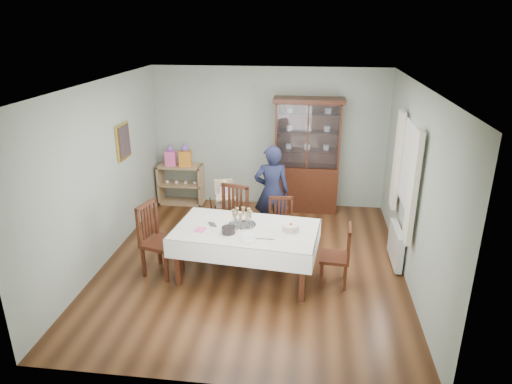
% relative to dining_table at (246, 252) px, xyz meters
% --- Properties ---
extents(floor, '(5.00, 5.00, 0.00)m').
position_rel_dining_table_xyz_m(floor, '(0.04, 0.36, -0.38)').
color(floor, '#593319').
rests_on(floor, ground).
extents(room_shell, '(5.00, 5.00, 5.00)m').
position_rel_dining_table_xyz_m(room_shell, '(0.04, 0.89, 1.32)').
color(room_shell, '#9EAA99').
rests_on(room_shell, floor).
extents(dining_table, '(2.11, 1.35, 0.76)m').
position_rel_dining_table_xyz_m(dining_table, '(0.00, 0.00, 0.00)').
color(dining_table, '#461D11').
rests_on(dining_table, floor).
extents(china_cabinet, '(1.30, 0.48, 2.18)m').
position_rel_dining_table_xyz_m(china_cabinet, '(0.79, 2.62, 0.74)').
color(china_cabinet, '#461D11').
rests_on(china_cabinet, floor).
extents(sideboard, '(0.90, 0.38, 0.80)m').
position_rel_dining_table_xyz_m(sideboard, '(-1.71, 2.64, 0.02)').
color(sideboard, tan).
rests_on(sideboard, floor).
extents(picture_frame, '(0.04, 0.48, 0.58)m').
position_rel_dining_table_xyz_m(picture_frame, '(-2.18, 1.16, 1.27)').
color(picture_frame, gold).
rests_on(picture_frame, room_shell).
extents(window, '(0.04, 1.02, 1.22)m').
position_rel_dining_table_xyz_m(window, '(2.26, 0.66, 1.17)').
color(window, white).
rests_on(window, room_shell).
extents(curtain_left, '(0.07, 0.30, 1.55)m').
position_rel_dining_table_xyz_m(curtain_left, '(2.20, 0.04, 1.07)').
color(curtain_left, silver).
rests_on(curtain_left, room_shell).
extents(curtain_right, '(0.07, 0.30, 1.55)m').
position_rel_dining_table_xyz_m(curtain_right, '(2.20, 1.28, 1.07)').
color(curtain_right, silver).
rests_on(curtain_right, room_shell).
extents(radiator, '(0.10, 0.80, 0.55)m').
position_rel_dining_table_xyz_m(radiator, '(2.20, 0.66, -0.08)').
color(radiator, white).
rests_on(radiator, floor).
extents(chair_far_left, '(0.59, 0.59, 1.07)m').
position_rel_dining_table_xyz_m(chair_far_left, '(-0.36, 0.73, -0.07)').
color(chair_far_left, '#461D11').
rests_on(chair_far_left, floor).
extents(chair_far_right, '(0.43, 0.43, 0.90)m').
position_rel_dining_table_xyz_m(chair_far_right, '(0.44, 0.77, -0.12)').
color(chair_far_right, '#461D11').
rests_on(chair_far_right, floor).
extents(chair_end_left, '(0.60, 0.60, 1.08)m').
position_rel_dining_table_xyz_m(chair_end_left, '(-1.24, -0.06, -0.06)').
color(chair_end_left, '#461D11').
rests_on(chair_end_left, floor).
extents(chair_end_right, '(0.42, 0.42, 0.89)m').
position_rel_dining_table_xyz_m(chair_end_right, '(1.27, -0.04, -0.12)').
color(chair_end_right, '#461D11').
rests_on(chair_end_right, floor).
extents(woman, '(0.64, 0.47, 1.61)m').
position_rel_dining_table_xyz_m(woman, '(0.24, 1.36, 0.42)').
color(woman, black).
rests_on(woman, floor).
extents(high_chair, '(0.53, 0.53, 0.95)m').
position_rel_dining_table_xyz_m(high_chair, '(-0.59, 1.45, -0.01)').
color(high_chair, black).
rests_on(high_chair, floor).
extents(champagne_tray, '(0.39, 0.39, 0.24)m').
position_rel_dining_table_xyz_m(champagne_tray, '(-0.07, 0.09, 0.45)').
color(champagne_tray, silver).
rests_on(champagne_tray, dining_table).
extents(birthday_cake, '(0.26, 0.26, 0.18)m').
position_rel_dining_table_xyz_m(birthday_cake, '(0.63, -0.01, 0.42)').
color(birthday_cake, white).
rests_on(birthday_cake, dining_table).
extents(plate_stack_dark, '(0.22, 0.22, 0.09)m').
position_rel_dining_table_xyz_m(plate_stack_dark, '(-0.22, -0.17, 0.42)').
color(plate_stack_dark, black).
rests_on(plate_stack_dark, dining_table).
extents(plate_stack_white, '(0.25, 0.25, 0.09)m').
position_rel_dining_table_xyz_m(plate_stack_white, '(0.08, -0.34, 0.42)').
color(plate_stack_white, white).
rests_on(plate_stack_white, dining_table).
extents(napkin_stack, '(0.17, 0.17, 0.02)m').
position_rel_dining_table_xyz_m(napkin_stack, '(-0.62, -0.14, 0.38)').
color(napkin_stack, '#FF5DAB').
rests_on(napkin_stack, dining_table).
extents(cutlery, '(0.19, 0.21, 0.01)m').
position_rel_dining_table_xyz_m(cutlery, '(-0.53, 0.06, 0.38)').
color(cutlery, silver).
rests_on(cutlery, dining_table).
extents(cake_knife, '(0.27, 0.03, 0.01)m').
position_rel_dining_table_xyz_m(cake_knife, '(0.29, -0.30, 0.38)').
color(cake_knife, silver).
rests_on(cake_knife, dining_table).
extents(gift_bag_pink, '(0.22, 0.15, 0.39)m').
position_rel_dining_table_xyz_m(gift_bag_pink, '(-1.88, 2.62, 0.59)').
color(gift_bag_pink, '#FF5DAB').
rests_on(gift_bag_pink, sideboard).
extents(gift_bag_orange, '(0.24, 0.18, 0.42)m').
position_rel_dining_table_xyz_m(gift_bag_orange, '(-1.58, 2.62, 0.60)').
color(gift_bag_orange, orange).
rests_on(gift_bag_orange, sideboard).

